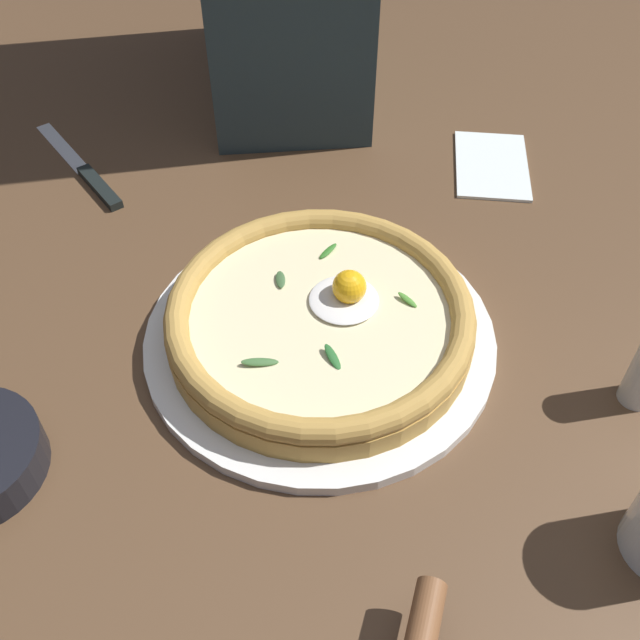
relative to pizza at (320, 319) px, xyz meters
name	(u,v)px	position (x,y,z in m)	size (l,w,h in m)	color
ground_plane	(302,352)	(-0.02, 0.00, -0.05)	(2.40, 2.40, 0.03)	brown
pizza_plate	(320,338)	(0.00, 0.00, -0.03)	(0.34, 0.34, 0.01)	white
pizza	(320,319)	(0.00, 0.00, 0.00)	(0.30, 0.30, 0.06)	gold
table_knife	(89,175)	(-0.26, 0.29, -0.03)	(0.13, 0.20, 0.01)	silver
folded_napkin	(492,164)	(0.24, 0.27, -0.03)	(0.14, 0.09, 0.01)	white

